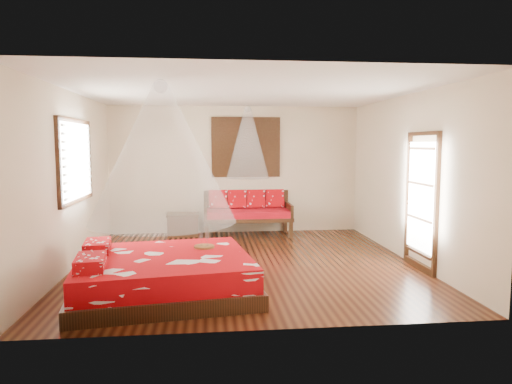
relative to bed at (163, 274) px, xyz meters
The scene contains 10 objects.
room 2.17m from the bed, 48.84° to the left, with size 5.54×5.54×2.84m.
bed is the anchor object (origin of this frame).
daybed 4.05m from the bed, 69.04° to the left, with size 1.88×0.84×0.97m.
storage_chest 3.84m from the bed, 89.20° to the left, with size 0.70×0.52×0.47m.
shutter_panel 4.65m from the bed, 70.60° to the left, with size 1.52×0.06×1.32m.
window_left 2.62m from the bed, 133.29° to the left, with size 0.10×1.74×1.34m.
glazed_door 4.09m from the bed, 11.34° to the left, with size 0.08×1.02×2.16m.
wine_tray 0.75m from the bed, 37.69° to the left, with size 0.29×0.29×0.23m.
mosquito_net_main 1.60m from the bed, ahead, with size 1.90×1.90×1.80m, color white.
mosquito_net_daybed 4.29m from the bed, 68.33° to the left, with size 0.90×0.90×1.50m, color white.
Camera 1 is at (-0.59, -7.38, 1.97)m, focal length 32.00 mm.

